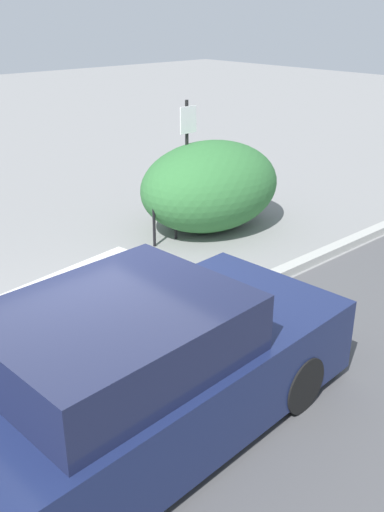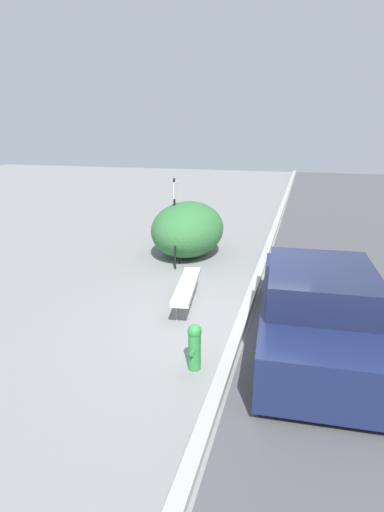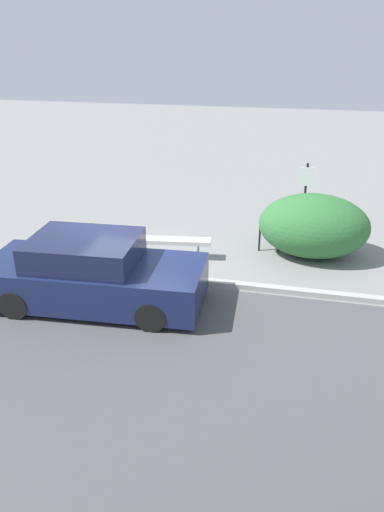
% 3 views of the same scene
% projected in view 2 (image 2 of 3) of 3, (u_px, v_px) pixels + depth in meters
% --- Properties ---
extents(ground_plane, '(60.00, 60.00, 0.00)m').
position_uv_depth(ground_plane, '(241.00, 325.00, 7.68)').
color(ground_plane, gray).
extents(curb, '(60.00, 0.20, 0.13)m').
position_uv_depth(curb, '(241.00, 322.00, 7.66)').
color(curb, '#A8A8A3').
rests_on(curb, ground_plane).
extents(bench, '(2.07, 0.65, 0.51)m').
position_uv_depth(bench, '(187.00, 286.00, 8.41)').
color(bench, gray).
rests_on(bench, ground_plane).
extents(bike_rack, '(0.55, 0.08, 0.83)m').
position_uv_depth(bike_rack, '(177.00, 249.00, 10.84)').
color(bike_rack, black).
rests_on(bike_rack, ground_plane).
extents(sign_post, '(0.36, 0.08, 2.30)m').
position_uv_depth(sign_post, '(175.00, 211.00, 11.39)').
color(sign_post, black).
rests_on(sign_post, ground_plane).
extents(fire_hydrant, '(0.36, 0.22, 0.77)m').
position_uv_depth(fire_hydrant, '(195.00, 345.00, 6.17)').
color(fire_hydrant, '#338C3F').
rests_on(fire_hydrant, ground_plane).
extents(shrub_hedge, '(2.76, 2.07, 1.59)m').
position_uv_depth(shrub_hedge, '(188.00, 229.00, 11.76)').
color(shrub_hedge, '#337038').
rests_on(shrub_hedge, ground_plane).
extents(parked_car_near, '(4.61, 2.15, 1.46)m').
position_uv_depth(parked_car_near, '(317.00, 309.00, 6.82)').
color(parked_car_near, black).
rests_on(parked_car_near, ground_plane).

